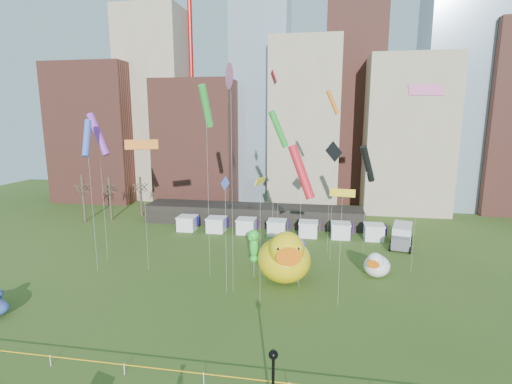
% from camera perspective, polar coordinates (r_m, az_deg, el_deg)
% --- Properties ---
extents(ground, '(160.00, 160.00, 0.00)m').
position_cam_1_polar(ground, '(30.48, -7.74, -26.35)').
color(ground, '#2F4916').
rests_on(ground, ground).
extents(skyline, '(101.00, 23.00, 68.00)m').
position_cam_1_polar(skyline, '(84.35, 6.12, 12.91)').
color(skyline, brown).
rests_on(skyline, ground).
extents(pavilion, '(38.00, 6.00, 3.20)m').
position_cam_1_polar(pavilion, '(68.20, -0.49, -3.35)').
color(pavilion, black).
rests_on(pavilion, ground).
extents(vendor_tents, '(33.24, 2.80, 2.40)m').
position_cam_1_polar(vendor_tents, '(61.90, 3.12, -5.34)').
color(vendor_tents, white).
rests_on(vendor_tents, ground).
extents(bare_trees, '(8.44, 6.44, 8.50)m').
position_cam_1_polar(bare_trees, '(75.38, -20.69, -0.81)').
color(bare_trees, '#382B21').
rests_on(bare_trees, ground).
extents(caution_tape, '(50.00, 0.06, 0.90)m').
position_cam_1_polar(caution_tape, '(30.08, -7.77, -25.32)').
color(caution_tape, white).
rests_on(caution_tape, ground).
extents(big_duck, '(7.43, 8.94, 6.43)m').
position_cam_1_polar(big_duck, '(44.14, 4.26, -9.62)').
color(big_duck, yellow).
rests_on(big_duck, ground).
extents(small_duck, '(4.02, 4.54, 3.19)m').
position_cam_1_polar(small_duck, '(48.04, 17.42, -10.26)').
color(small_duck, white).
rests_on(small_duck, ground).
extents(seahorse_green, '(1.52, 1.80, 5.78)m').
position_cam_1_polar(seahorse_green, '(44.88, -0.34, -7.61)').
color(seahorse_green, silver).
rests_on(seahorse_green, ground).
extents(seahorse_purple, '(1.72, 1.91, 5.32)m').
position_cam_1_polar(seahorse_purple, '(43.70, 6.29, -8.81)').
color(seahorse_purple, silver).
rests_on(seahorse_purple, ground).
extents(lamppost, '(0.56, 0.56, 5.41)m').
position_cam_1_polar(lamppost, '(25.06, 2.55, -26.16)').
color(lamppost, black).
rests_on(lamppost, footpath).
extents(box_truck, '(4.14, 7.34, 2.95)m').
position_cam_1_polar(box_truck, '(60.60, 20.79, -6.01)').
color(box_truck, silver).
rests_on(box_truck, ground).
extents(kite_0, '(3.34, 2.56, 15.72)m').
position_cam_1_polar(kite_0, '(40.22, 6.75, 2.95)').
color(kite_0, silver).
rests_on(kite_0, ground).
extents(kite_1, '(1.34, 2.37, 23.65)m').
position_cam_1_polar(kite_1, '(38.97, -3.78, 16.74)').
color(kite_1, silver).
rests_on(kite_1, ground).
extents(kite_2, '(2.67, 2.80, 14.92)m').
position_cam_1_polar(kite_2, '(53.84, 16.20, 4.03)').
color(kite_2, silver).
rests_on(kite_2, ground).
extents(kite_3, '(2.73, 2.12, 19.37)m').
position_cam_1_polar(kite_3, '(47.90, 3.36, 9.25)').
color(kite_3, silver).
rests_on(kite_3, ground).
extents(kite_4, '(0.83, 2.11, 12.91)m').
position_cam_1_polar(kite_4, '(36.12, 0.63, 1.44)').
color(kite_4, silver).
rests_on(kite_4, ground).
extents(kite_5, '(1.17, 0.97, 12.66)m').
position_cam_1_polar(kite_5, '(39.08, -4.60, 0.55)').
color(kite_5, silver).
rests_on(kite_5, ground).
extents(kite_6, '(1.93, 0.96, 21.97)m').
position_cam_1_polar(kite_6, '(51.65, 11.28, 12.85)').
color(kite_6, silver).
rests_on(kite_6, ground).
extents(kite_7, '(3.26, 1.73, 19.07)m').
position_cam_1_polar(kite_7, '(51.97, -22.34, 7.88)').
color(kite_7, silver).
rests_on(kite_7, ground).
extents(kite_8, '(1.24, 4.14, 23.38)m').
position_cam_1_polar(kite_8, '(43.62, 2.68, 16.49)').
color(kite_8, silver).
rests_on(kite_8, ground).
extents(kite_9, '(4.01, 1.74, 22.05)m').
position_cam_1_polar(kite_9, '(47.63, 23.81, 13.54)').
color(kite_9, silver).
rests_on(kite_9, ground).
extents(kite_10, '(2.17, 1.66, 15.62)m').
position_cam_1_polar(kite_10, '(49.21, 11.45, 5.60)').
color(kite_10, silver).
rests_on(kite_10, ground).
extents(kite_11, '(1.07, 2.81, 22.03)m').
position_cam_1_polar(kite_11, '(43.61, -7.41, 12.49)').
color(kite_11, silver).
rests_on(kite_11, ground).
extents(kite_12, '(2.37, 0.73, 11.86)m').
position_cam_1_polar(kite_12, '(37.00, 12.69, -0.26)').
color(kite_12, silver).
rests_on(kite_12, ground).
extents(kite_13, '(1.34, 2.64, 18.30)m').
position_cam_1_polar(kite_13, '(48.55, -23.79, 7.31)').
color(kite_13, silver).
rests_on(kite_13, ground).
extents(kite_14, '(3.65, 1.94, 15.94)m').
position_cam_1_polar(kite_14, '(46.87, -16.59, 6.68)').
color(kite_14, silver).
rests_on(kite_14, ground).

